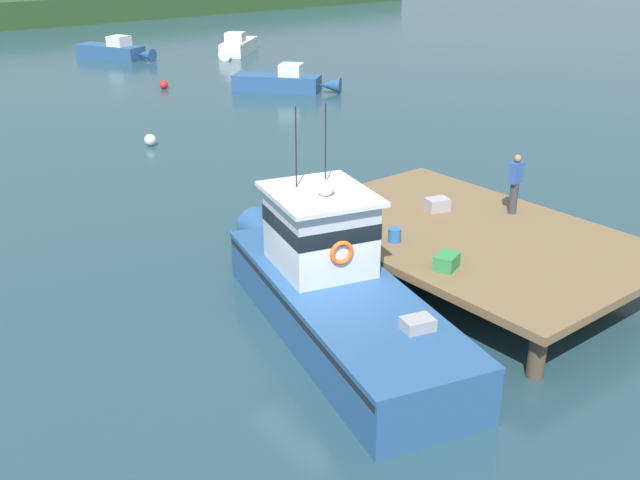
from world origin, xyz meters
TOP-DOWN VIEW (x-y plane):
  - ground_plane at (0.00, 0.00)m, footprint 200.00×200.00m
  - dock at (4.80, 0.00)m, footprint 6.00×9.00m
  - main_fishing_boat at (0.35, 0.05)m, footprint 4.57×9.93m
  - crate_stack_mid_dock at (5.29, 1.50)m, footprint 0.70×0.59m
  - crate_single_by_cleat at (2.67, -1.21)m, footprint 0.72×0.63m
  - crate_stack_near_edge at (3.67, 3.81)m, footprint 0.72×0.62m
  - bait_bucket at (2.86, 0.65)m, footprint 0.32×0.32m
  - deckhand_by_the_boat at (6.71, 0.08)m, footprint 0.36×0.22m
  - moored_boat_mid_harbor at (15.10, 21.85)m, footprint 4.64×5.37m
  - moored_boat_outer_mooring at (12.67, 38.09)m, footprint 3.60×6.06m
  - moored_boat_far_right at (20.28, 34.51)m, footprint 5.41×5.01m
  - mooring_buoy_spare_mooring at (4.19, 16.34)m, footprint 0.49×0.49m
  - mooring_buoy_inshore at (10.24, 26.59)m, footprint 0.48×0.48m

SIDE VIEW (x-z plane):
  - ground_plane at x=0.00m, z-range 0.00..0.00m
  - mooring_buoy_inshore at x=10.24m, z-range 0.00..0.48m
  - mooring_buoy_spare_mooring at x=4.19m, z-range 0.00..0.49m
  - moored_boat_mid_harbor at x=15.10m, z-range -0.24..1.27m
  - moored_boat_outer_mooring at x=12.67m, z-range -0.24..1.31m
  - moored_boat_far_right at x=20.28m, z-range -0.24..1.32m
  - main_fishing_boat at x=0.35m, z-range -1.39..3.41m
  - dock at x=4.80m, z-range 0.47..1.67m
  - crate_stack_mid_dock at x=5.29m, z-range 1.20..1.54m
  - bait_bucket at x=2.86m, z-range 1.20..1.54m
  - crate_single_by_cleat at x=2.67m, z-range 1.20..1.54m
  - crate_stack_near_edge at x=3.67m, z-range 1.20..1.65m
  - deckhand_by_the_boat at x=6.71m, z-range 1.24..2.87m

